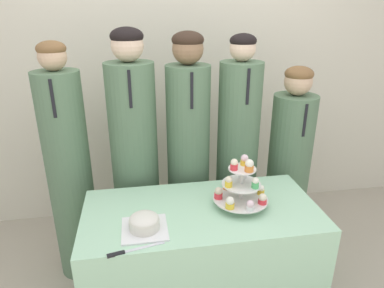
{
  "coord_description": "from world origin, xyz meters",
  "views": [
    {
      "loc": [
        -0.32,
        -1.27,
        1.77
      ],
      "look_at": [
        -0.05,
        0.34,
        1.11
      ],
      "focal_mm": 32.0,
      "sensor_mm": 36.0,
      "label": 1
    }
  ],
  "objects_px": {
    "cupcake_stand": "(241,186)",
    "student_1": "(135,164)",
    "cake_knife": "(127,252)",
    "student_4": "(288,169)",
    "round_cake": "(144,223)",
    "student_2": "(188,161)",
    "student_3": "(237,160)",
    "student_0": "(70,174)"
  },
  "relations": [
    {
      "from": "cake_knife",
      "to": "round_cake",
      "type": "bearing_deg",
      "value": 47.96
    },
    {
      "from": "round_cake",
      "to": "student_4",
      "type": "distance_m",
      "value": 1.26
    },
    {
      "from": "student_0",
      "to": "student_4",
      "type": "distance_m",
      "value": 1.53
    },
    {
      "from": "cake_knife",
      "to": "student_2",
      "type": "xyz_separation_m",
      "value": [
        0.41,
        0.82,
        0.05
      ]
    },
    {
      "from": "student_4",
      "to": "cake_knife",
      "type": "bearing_deg",
      "value": -144.65
    },
    {
      "from": "cake_knife",
      "to": "cupcake_stand",
      "type": "relative_size",
      "value": 0.87
    },
    {
      "from": "cupcake_stand",
      "to": "student_0",
      "type": "height_order",
      "value": "student_0"
    },
    {
      "from": "cake_knife",
      "to": "student_2",
      "type": "relative_size",
      "value": 0.16
    },
    {
      "from": "student_1",
      "to": "student_2",
      "type": "height_order",
      "value": "student_1"
    },
    {
      "from": "cupcake_stand",
      "to": "student_0",
      "type": "relative_size",
      "value": 0.19
    },
    {
      "from": "cake_knife",
      "to": "student_3",
      "type": "distance_m",
      "value": 1.12
    },
    {
      "from": "cupcake_stand",
      "to": "student_3",
      "type": "bearing_deg",
      "value": 75.45
    },
    {
      "from": "round_cake",
      "to": "student_0",
      "type": "bearing_deg",
      "value": 124.59
    },
    {
      "from": "cake_knife",
      "to": "student_1",
      "type": "xyz_separation_m",
      "value": [
        0.05,
        0.82,
        0.06
      ]
    },
    {
      "from": "round_cake",
      "to": "student_1",
      "type": "distance_m",
      "value": 0.67
    },
    {
      "from": "round_cake",
      "to": "cake_knife",
      "type": "bearing_deg",
      "value": -119.96
    },
    {
      "from": "student_2",
      "to": "student_3",
      "type": "xyz_separation_m",
      "value": [
        0.35,
        -0.0,
        -0.02
      ]
    },
    {
      "from": "round_cake",
      "to": "student_1",
      "type": "relative_size",
      "value": 0.14
    },
    {
      "from": "student_0",
      "to": "student_2",
      "type": "relative_size",
      "value": 0.97
    },
    {
      "from": "cake_knife",
      "to": "student_1",
      "type": "bearing_deg",
      "value": 74.09
    },
    {
      "from": "cupcake_stand",
      "to": "student_1",
      "type": "distance_m",
      "value": 0.78
    },
    {
      "from": "student_2",
      "to": "student_3",
      "type": "distance_m",
      "value": 0.35
    },
    {
      "from": "cake_knife",
      "to": "student_4",
      "type": "relative_size",
      "value": 0.19
    },
    {
      "from": "cake_knife",
      "to": "student_0",
      "type": "relative_size",
      "value": 0.17
    },
    {
      "from": "cake_knife",
      "to": "student_2",
      "type": "height_order",
      "value": "student_2"
    },
    {
      "from": "cupcake_stand",
      "to": "student_3",
      "type": "xyz_separation_m",
      "value": [
        0.14,
        0.53,
        -0.09
      ]
    },
    {
      "from": "round_cake",
      "to": "student_1",
      "type": "xyz_separation_m",
      "value": [
        -0.03,
        0.67,
        0.02
      ]
    },
    {
      "from": "round_cake",
      "to": "cupcake_stand",
      "type": "height_order",
      "value": "cupcake_stand"
    },
    {
      "from": "cupcake_stand",
      "to": "student_4",
      "type": "xyz_separation_m",
      "value": [
        0.53,
        0.53,
        -0.19
      ]
    },
    {
      "from": "cake_knife",
      "to": "cupcake_stand",
      "type": "xyz_separation_m",
      "value": [
        0.62,
        0.29,
        0.12
      ]
    },
    {
      "from": "student_1",
      "to": "student_2",
      "type": "xyz_separation_m",
      "value": [
        0.36,
        -0.0,
        -0.0
      ]
    },
    {
      "from": "student_0",
      "to": "cupcake_stand",
      "type": "bearing_deg",
      "value": -27.9
    },
    {
      "from": "round_cake",
      "to": "student_3",
      "type": "height_order",
      "value": "student_3"
    },
    {
      "from": "student_0",
      "to": "student_3",
      "type": "distance_m",
      "value": 1.13
    },
    {
      "from": "round_cake",
      "to": "student_1",
      "type": "bearing_deg",
      "value": 92.82
    },
    {
      "from": "cake_knife",
      "to": "student_1",
      "type": "distance_m",
      "value": 0.82
    },
    {
      "from": "round_cake",
      "to": "student_4",
      "type": "relative_size",
      "value": 0.16
    },
    {
      "from": "round_cake",
      "to": "student_4",
      "type": "xyz_separation_m",
      "value": [
        1.07,
        0.67,
        -0.11
      ]
    },
    {
      "from": "cake_knife",
      "to": "student_4",
      "type": "xyz_separation_m",
      "value": [
        1.16,
        0.82,
        -0.07
      ]
    },
    {
      "from": "student_1",
      "to": "cake_knife",
      "type": "bearing_deg",
      "value": -93.83
    },
    {
      "from": "cupcake_stand",
      "to": "cake_knife",
      "type": "bearing_deg",
      "value": -154.86
    },
    {
      "from": "cake_knife",
      "to": "student_4",
      "type": "bearing_deg",
      "value": 23.27
    }
  ]
}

